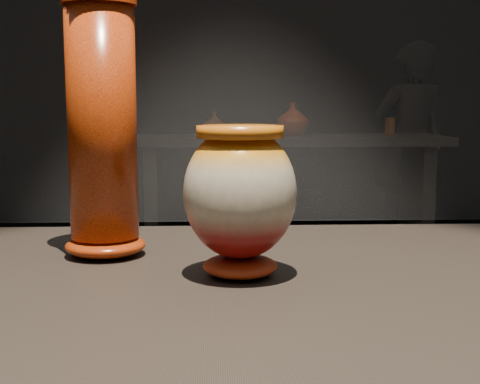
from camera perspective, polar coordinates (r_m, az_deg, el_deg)
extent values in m
cube|color=black|center=(5.84, -1.48, 12.54)|extent=(8.00, 3.20, 0.04)
cube|color=black|center=(0.86, 3.62, -9.47)|extent=(2.00, 0.80, 0.05)
ellipsoid|color=maroon|center=(0.89, 0.00, -6.32)|extent=(0.13, 0.13, 0.03)
ellipsoid|color=beige|center=(0.87, 0.00, -0.07)|extent=(0.19, 0.19, 0.17)
cylinder|color=orange|center=(0.87, 0.00, 5.18)|extent=(0.15, 0.15, 0.02)
ellipsoid|color=#C3420D|center=(1.03, -11.40, -4.48)|extent=(0.16, 0.16, 0.03)
cylinder|color=#C3420D|center=(1.00, -11.68, 5.77)|extent=(0.13, 0.13, 0.34)
cylinder|color=#C3420D|center=(1.01, -11.97, 15.72)|extent=(0.14, 0.14, 0.01)
cube|color=black|center=(4.27, 4.04, 4.47)|extent=(2.00, 0.60, 0.05)
cube|color=black|center=(4.32, -7.31, -1.55)|extent=(0.08, 0.50, 0.85)
cube|color=black|center=(4.50, 14.81, -1.37)|extent=(0.08, 0.50, 0.85)
imported|color=brown|center=(4.27, -2.21, 5.83)|extent=(0.15, 0.15, 0.15)
imported|color=maroon|center=(4.29, 4.54, 6.23)|extent=(0.20, 0.20, 0.21)
cylinder|color=brown|center=(4.45, 12.69, 5.48)|extent=(0.06, 0.06, 0.11)
imported|color=black|center=(5.14, 14.30, 3.70)|extent=(0.61, 0.45, 1.55)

